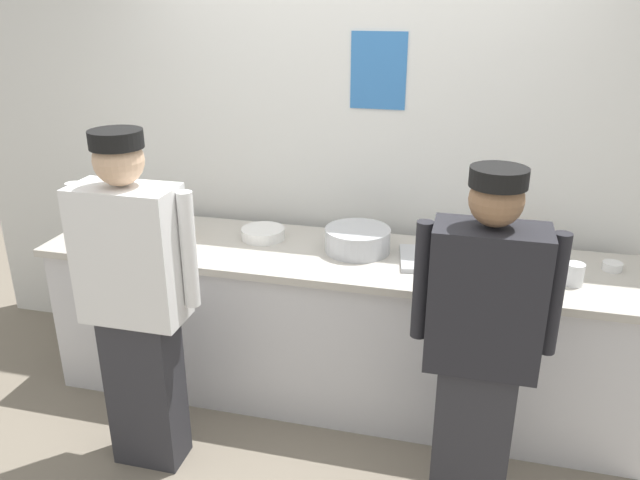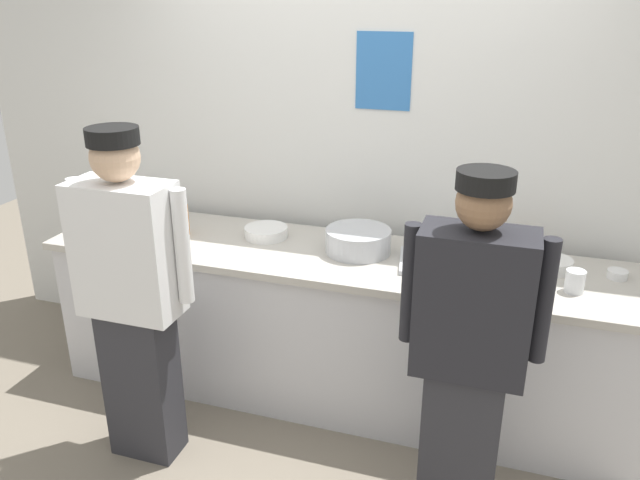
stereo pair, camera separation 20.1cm
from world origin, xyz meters
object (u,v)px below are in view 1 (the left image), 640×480
(sheet_tray, at_px, (445,260))
(ramekin_yellow_sauce, at_px, (136,217))
(ramekin_red_sauce, at_px, (140,243))
(deli_cup, at_px, (574,274))
(plate_stack_rear, at_px, (263,233))
(chef_center, at_px, (481,345))
(ramekin_orange_sauce, at_px, (534,271))
(ramekin_green_sauce, at_px, (612,266))
(plate_stack_front, at_px, (550,258))
(squeeze_bottle_secondary, at_px, (515,239))
(mixing_bowl_steel, at_px, (358,240))
(chef_near_left, at_px, (135,298))
(squeeze_bottle_primary, at_px, (178,221))

(sheet_tray, height_order, ramekin_yellow_sauce, ramekin_yellow_sauce)
(ramekin_red_sauce, xyz_separation_m, deli_cup, (2.25, 0.08, 0.03))
(plate_stack_rear, bearing_deg, chef_center, -34.00)
(ramekin_orange_sauce, bearing_deg, ramekin_green_sauce, 23.40)
(plate_stack_front, height_order, deli_cup, deli_cup)
(chef_center, height_order, squeeze_bottle_secondary, chef_center)
(plate_stack_rear, xyz_separation_m, deli_cup, (1.63, -0.21, 0.02))
(chef_center, xyz_separation_m, mixing_bowl_steel, (-0.66, 0.77, 0.10))
(plate_stack_front, xyz_separation_m, ramekin_green_sauce, (0.30, -0.00, -0.01))
(ramekin_red_sauce, relative_size, deli_cup, 0.78)
(chef_near_left, xyz_separation_m, chef_center, (1.54, 0.04, -0.04))
(plate_stack_rear, xyz_separation_m, squeeze_bottle_primary, (-0.46, -0.11, 0.07))
(plate_stack_rear, bearing_deg, squeeze_bottle_primary, -166.87)
(mixing_bowl_steel, xyz_separation_m, ramekin_green_sauce, (1.29, 0.07, -0.04))
(squeeze_bottle_primary, bearing_deg, squeeze_bottle_secondary, 6.80)
(chef_near_left, xyz_separation_m, squeeze_bottle_primary, (-0.14, 0.75, 0.10))
(mixing_bowl_steel, relative_size, squeeze_bottle_secondary, 1.96)
(mixing_bowl_steel, bearing_deg, ramekin_red_sauce, -168.37)
(mixing_bowl_steel, relative_size, ramekin_yellow_sauce, 3.49)
(chef_near_left, xyz_separation_m, deli_cup, (1.95, 0.65, 0.05))
(sheet_tray, distance_m, ramekin_yellow_sauce, 1.87)
(ramekin_red_sauce, height_order, ramekin_orange_sauce, ramekin_orange_sauce)
(squeeze_bottle_secondary, bearing_deg, ramekin_yellow_sauce, -179.27)
(chef_center, distance_m, deli_cup, 0.75)
(ramekin_yellow_sauce, bearing_deg, squeeze_bottle_secondary, 0.73)
(chef_center, distance_m, ramekin_orange_sauce, 0.72)
(plate_stack_rear, distance_m, sheet_tray, 1.02)
(chef_near_left, relative_size, squeeze_bottle_secondary, 9.27)
(mixing_bowl_steel, bearing_deg, ramekin_orange_sauce, -6.21)
(chef_near_left, height_order, ramekin_green_sauce, chef_near_left)
(ramekin_red_sauce, distance_m, ramekin_orange_sauce, 2.08)
(chef_near_left, bearing_deg, chef_center, 1.36)
(sheet_tray, bearing_deg, ramekin_red_sauce, -172.77)
(chef_center, relative_size, plate_stack_front, 8.13)
(chef_center, distance_m, sheet_tray, 0.77)
(plate_stack_front, bearing_deg, squeeze_bottle_primary, -176.26)
(squeeze_bottle_secondary, bearing_deg, chef_near_left, -150.15)
(sheet_tray, xyz_separation_m, ramekin_orange_sauce, (0.44, -0.07, 0.01))
(squeeze_bottle_primary, bearing_deg, sheet_tray, 1.01)
(plate_stack_rear, relative_size, ramekin_green_sauce, 2.52)
(plate_stack_front, height_order, mixing_bowl_steel, mixing_bowl_steel)
(sheet_tray, bearing_deg, chef_center, -75.11)
(ramekin_orange_sauce, relative_size, deli_cup, 0.77)
(sheet_tray, distance_m, deli_cup, 0.63)
(sheet_tray, bearing_deg, plate_stack_front, 11.35)
(chef_near_left, distance_m, mixing_bowl_steel, 1.19)
(plate_stack_rear, height_order, ramekin_orange_sauce, plate_stack_rear)
(squeeze_bottle_secondary, xyz_separation_m, ramekin_red_sauce, (-1.98, -0.40, -0.06))
(chef_near_left, bearing_deg, squeeze_bottle_primary, 100.88)
(chef_center, bearing_deg, mixing_bowl_steel, 130.71)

